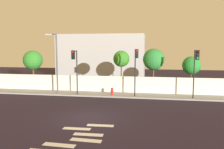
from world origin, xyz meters
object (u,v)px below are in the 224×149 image
(roadside_tree_leftmost, at_px, (33,60))
(roadside_tree_midright, at_px, (154,60))
(fire_hydrant, at_px, (112,91))
(roadside_tree_midleft, at_px, (121,59))
(traffic_light_right, at_px, (75,63))
(traffic_light_center, at_px, (196,64))
(roadside_tree_rightmost, at_px, (191,65))
(traffic_light_left, at_px, (136,62))
(street_lamp_curbside, at_px, (56,59))

(roadside_tree_leftmost, bearing_deg, roadside_tree_midright, 0.00)
(fire_hydrant, height_order, roadside_tree_midleft, roadside_tree_midleft)
(roadside_tree_leftmost, height_order, roadside_tree_midleft, roadside_tree_midleft)
(traffic_light_right, distance_m, roadside_tree_midright, 9.04)
(traffic_light_center, relative_size, roadside_tree_rightmost, 1.14)
(traffic_light_center, distance_m, roadside_tree_leftmost, 19.30)
(traffic_light_left, xyz_separation_m, traffic_light_right, (-6.28, -0.29, -0.07))
(roadside_tree_rightmost, bearing_deg, traffic_light_right, -161.67)
(fire_hydrant, relative_size, roadside_tree_midleft, 0.17)
(traffic_light_center, relative_size, street_lamp_curbside, 0.74)
(traffic_light_left, relative_size, street_lamp_curbside, 0.75)
(traffic_light_right, bearing_deg, roadside_tree_midright, 26.71)
(traffic_light_left, relative_size, traffic_light_right, 1.03)
(fire_hydrant, xyz_separation_m, roadside_tree_leftmost, (-10.66, 3.22, 3.01))
(traffic_light_left, distance_m, traffic_light_right, 6.29)
(roadside_tree_rightmost, bearing_deg, street_lamp_curbside, -167.09)
(traffic_light_left, bearing_deg, roadside_tree_rightmost, 32.24)
(roadside_tree_midleft, bearing_deg, traffic_light_left, -62.68)
(street_lamp_curbside, distance_m, roadside_tree_midleft, 7.53)
(traffic_light_center, xyz_separation_m, street_lamp_curbside, (-14.39, 0.60, 0.35))
(roadside_tree_midleft, bearing_deg, roadside_tree_leftmost, 180.00)
(street_lamp_curbside, distance_m, roadside_tree_rightmost, 15.07)
(street_lamp_curbside, bearing_deg, roadside_tree_rightmost, 12.91)
(traffic_light_center, distance_m, traffic_light_right, 11.99)
(traffic_light_right, height_order, roadside_tree_leftmost, traffic_light_right)
(fire_hydrant, bearing_deg, roadside_tree_leftmost, 163.20)
(traffic_light_left, xyz_separation_m, traffic_light_center, (5.71, -0.19, -0.05))
(fire_hydrant, distance_m, roadside_tree_midleft, 4.62)
(traffic_light_left, bearing_deg, roadside_tree_leftmost, 164.02)
(street_lamp_curbside, distance_m, fire_hydrant, 7.05)
(roadside_tree_leftmost, distance_m, roadside_tree_midright, 14.98)
(traffic_light_left, height_order, traffic_light_right, traffic_light_left)
(roadside_tree_leftmost, xyz_separation_m, roadside_tree_midleft, (11.23, 0.00, 0.26))
(street_lamp_curbside, bearing_deg, traffic_light_left, -2.72)
(roadside_tree_rightmost, bearing_deg, roadside_tree_midleft, 180.00)
(roadside_tree_rightmost, bearing_deg, roadside_tree_leftmost, 180.00)
(roadside_tree_leftmost, xyz_separation_m, roadside_tree_rightmost, (19.16, 0.00, -0.42))
(roadside_tree_leftmost, bearing_deg, traffic_light_center, -11.85)
(street_lamp_curbside, relative_size, fire_hydrant, 8.12)
(traffic_light_right, relative_size, fire_hydrant, 5.93)
(traffic_light_center, relative_size, fire_hydrant, 5.99)
(traffic_light_left, height_order, roadside_tree_leftmost, traffic_light_left)
(roadside_tree_midleft, xyz_separation_m, roadside_tree_midright, (3.75, 0.00, -0.04))
(roadside_tree_leftmost, relative_size, roadside_tree_midleft, 1.00)
(roadside_tree_rightmost, bearing_deg, traffic_light_center, -93.97)
(street_lamp_curbside, xyz_separation_m, roadside_tree_midright, (10.48, 3.36, -0.18))
(traffic_light_left, height_order, fire_hydrant, traffic_light_left)
(fire_hydrant, distance_m, roadside_tree_rightmost, 9.45)
(roadside_tree_midleft, bearing_deg, traffic_light_center, -27.35)
(roadside_tree_midright, xyz_separation_m, roadside_tree_rightmost, (4.19, 0.00, -0.64))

